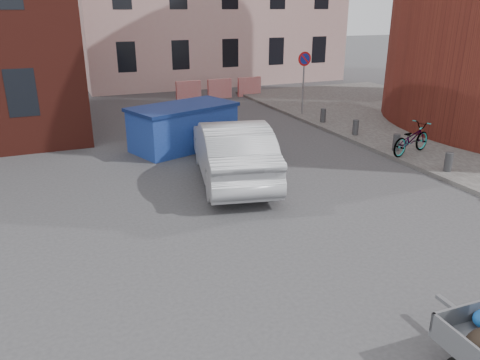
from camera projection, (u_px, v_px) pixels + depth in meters
name	position (u px, v px, depth m)	size (l,w,h in m)	color
ground	(279.00, 228.00, 10.20)	(120.00, 120.00, 0.00)	#38383A
sidewalk	(471.00, 136.00, 17.26)	(9.00, 24.00, 0.12)	#474442
no_parking_sign	(304.00, 70.00, 19.88)	(0.60, 0.09, 2.65)	gray
bollards	(396.00, 142.00, 15.18)	(0.22, 9.02, 0.55)	#3A3A3D
barriers	(220.00, 89.00, 24.52)	(4.70, 0.18, 1.00)	red
dumpster	(183.00, 127.00, 15.75)	(3.90, 2.86, 1.47)	#2141A0
silver_car	(232.00, 150.00, 12.85)	(1.76, 5.05, 1.66)	#9E9FA5
bicycle	(411.00, 139.00, 14.80)	(0.64, 1.85, 0.97)	black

